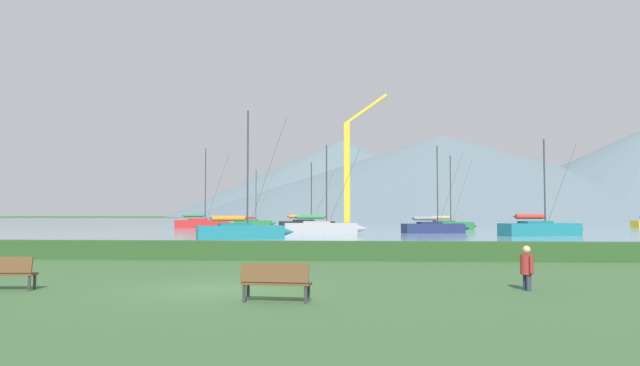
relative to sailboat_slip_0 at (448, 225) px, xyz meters
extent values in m
plane|color=#385B33|center=(-15.34, -62.76, -0.65)|extent=(1000.00, 1000.00, 0.00)
cube|color=slate|center=(-15.34, 74.24, -0.64)|extent=(320.00, 246.00, 0.00)
cube|color=#284C23|center=(-15.34, -51.76, -0.21)|extent=(80.00, 1.20, 0.87)
cube|color=#236B38|center=(-0.10, -0.03, -0.12)|extent=(7.07, 4.11, 1.05)
cone|color=#236B38|center=(3.56, 1.06, -0.12)|extent=(1.35, 1.18, 0.89)
cube|color=#206032|center=(-0.47, -0.14, 0.27)|extent=(2.84, 2.25, 0.67)
cylinder|color=#333338|center=(0.45, 0.13, 4.55)|extent=(0.13, 0.13, 9.24)
cylinder|color=#333338|center=(-0.99, -0.30, 0.98)|extent=(2.92, 0.97, 0.11)
cylinder|color=tan|center=(-0.99, -0.30, 0.98)|extent=(2.57, 1.13, 0.42)
cylinder|color=#333338|center=(1.96, 0.58, 4.32)|extent=(3.06, 0.94, 8.78)
cube|color=#19707A|center=(6.09, -19.74, -0.04)|extent=(8.09, 4.82, 1.20)
cone|color=#19707A|center=(10.25, -18.42, -0.04)|extent=(1.56, 1.37, 1.02)
cube|color=#16646E|center=(5.67, -19.87, 0.40)|extent=(3.26, 2.61, 0.76)
cylinder|color=#333338|center=(6.71, -19.54, 4.41)|extent=(0.15, 0.15, 8.80)
cylinder|color=#333338|center=(5.07, -20.06, 1.22)|extent=(3.32, 1.17, 0.13)
cylinder|color=red|center=(5.07, -20.06, 1.22)|extent=(2.93, 1.35, 0.48)
cylinder|color=#333338|center=(8.43, -19.00, 4.19)|extent=(3.48, 1.13, 8.37)
cube|color=red|center=(-35.19, 8.43, -0.05)|extent=(8.00, 4.84, 1.19)
cone|color=red|center=(-31.08, 9.79, -0.05)|extent=(1.55, 1.37, 1.01)
cube|color=#A52020|center=(-35.60, 8.29, 0.39)|extent=(3.24, 2.61, 0.76)
cylinder|color=#333338|center=(-34.57, 8.63, 5.63)|extent=(0.15, 0.15, 11.26)
cylinder|color=#333338|center=(-36.19, 8.10, 1.20)|extent=(3.27, 1.19, 0.13)
cylinder|color=#2D7542|center=(-36.19, 8.10, 1.20)|extent=(2.90, 1.36, 0.48)
cylinder|color=#333338|center=(-32.88, 9.19, 5.35)|extent=(3.43, 1.16, 10.70)
cube|color=black|center=(-18.52, 0.02, -0.08)|extent=(7.59, 4.14, 1.13)
cone|color=black|center=(-14.52, 1.02, -0.08)|extent=(1.43, 1.23, 0.96)
cube|color=black|center=(-18.92, -0.08, 0.34)|extent=(3.02, 2.32, 0.72)
cylinder|color=#333338|center=(-17.92, 0.17, 4.15)|extent=(0.14, 0.14, 8.36)
cylinder|color=#333338|center=(-19.49, -0.22, 1.11)|extent=(3.18, 0.90, 0.12)
cylinder|color=orange|center=(-19.49, -0.22, 1.11)|extent=(2.78, 1.11, 0.45)
cylinder|color=#333338|center=(-16.27, 0.58, 3.95)|extent=(3.33, 0.86, 7.95)
cube|color=navy|center=(-3.36, -12.62, -0.12)|extent=(6.99, 3.81, 1.04)
cone|color=navy|center=(0.32, -11.71, -0.12)|extent=(1.32, 1.13, 0.89)
cube|color=#1B2449|center=(-3.73, -12.71, 0.26)|extent=(2.78, 2.14, 0.66)
cylinder|color=#333338|center=(-2.80, -12.49, 4.48)|extent=(0.13, 0.13, 9.10)
cylinder|color=#333338|center=(-4.25, -12.85, 0.97)|extent=(2.93, 0.83, 0.11)
cylinder|color=gray|center=(-4.25, -12.85, 0.97)|extent=(2.57, 1.02, 0.42)
cylinder|color=#333338|center=(-1.29, -12.11, 4.25)|extent=(3.07, 0.79, 8.65)
cube|color=#236B38|center=(-29.81, 21.78, -0.16)|extent=(6.38, 2.78, 0.97)
cone|color=#236B38|center=(-26.29, 22.16, -0.16)|extent=(1.14, 0.94, 0.83)
cube|color=#206032|center=(-30.16, 21.74, 0.20)|extent=(2.45, 1.73, 0.62)
cylinder|color=#333338|center=(-29.28, 21.84, 4.47)|extent=(0.12, 0.12, 9.16)
cylinder|color=#333338|center=(-30.66, 21.69, 0.86)|extent=(2.78, 0.41, 0.11)
cylinder|color=red|center=(-30.66, 21.69, 0.86)|extent=(2.40, 0.64, 0.39)
cylinder|color=#333338|center=(-27.83, 22.00, 4.24)|extent=(2.93, 0.35, 8.71)
cube|color=#9E9EA3|center=(-15.45, -17.50, -0.06)|extent=(7.68, 3.51, 1.16)
cone|color=#9E9EA3|center=(-11.25, -16.94, -0.06)|extent=(1.39, 1.15, 0.99)
cube|color=gray|center=(-15.87, -17.56, 0.36)|extent=(2.97, 2.13, 0.74)
cylinder|color=#333338|center=(-14.82, -17.42, 4.33)|extent=(0.15, 0.15, 8.66)
cylinder|color=#333338|center=(-16.47, -17.64, 1.16)|extent=(3.32, 0.57, 0.13)
cylinder|color=#2D7542|center=(-16.47, -17.64, 1.16)|extent=(2.87, 0.84, 0.47)
cylinder|color=#333338|center=(-13.09, -17.18, 4.11)|extent=(3.50, 0.50, 8.24)
cube|color=#19707A|center=(-21.43, -29.36, -0.08)|extent=(7.57, 4.71, 1.12)
cone|color=#19707A|center=(-17.58, -27.99, -0.08)|extent=(1.48, 1.31, 0.96)
cube|color=#16646E|center=(-21.82, -29.49, 0.33)|extent=(3.08, 2.51, 0.72)
cylinder|color=#333338|center=(-20.85, -29.15, 5.15)|extent=(0.14, 0.14, 10.36)
cylinder|color=#333338|center=(-22.37, -29.69, 1.10)|extent=(3.08, 1.19, 0.12)
cylinder|color=orange|center=(-22.37, -29.69, 1.10)|extent=(2.73, 1.34, 0.45)
cylinder|color=#333338|center=(-19.26, -28.59, 4.89)|extent=(3.22, 1.17, 9.85)
cube|color=brown|center=(-13.17, -65.01, -0.20)|extent=(1.72, 0.63, 0.06)
cube|color=brown|center=(-13.19, -65.19, 0.08)|extent=(1.69, 0.31, 0.45)
cylinder|color=#333338|center=(-12.39, -64.92, -0.42)|extent=(0.08, 0.08, 0.45)
cylinder|color=#333338|center=(-13.91, -64.76, -0.42)|extent=(0.08, 0.08, 0.45)
cylinder|color=#333338|center=(-12.43, -65.25, -0.42)|extent=(0.08, 0.08, 0.45)
cylinder|color=#333338|center=(-13.95, -65.09, -0.42)|extent=(0.08, 0.08, 0.45)
cube|color=brown|center=(-21.15, -63.32, -0.20)|extent=(1.82, 0.60, 0.06)
cube|color=brown|center=(-21.13, -63.50, 0.08)|extent=(1.79, 0.28, 0.45)
cylinder|color=#333338|center=(-20.35, -63.08, -0.42)|extent=(0.08, 0.08, 0.45)
cylinder|color=#333338|center=(-20.33, -63.41, -0.42)|extent=(0.08, 0.08, 0.45)
cylinder|color=#2D3347|center=(-6.48, -62.43, -0.42)|extent=(0.14, 0.14, 0.45)
cylinder|color=#2D3347|center=(-6.52, -62.26, -0.42)|extent=(0.14, 0.14, 0.45)
cylinder|color=maroon|center=(-6.50, -62.35, 0.08)|extent=(0.36, 0.36, 0.55)
cylinder|color=maroon|center=(-6.44, -62.58, 0.11)|extent=(0.09, 0.09, 0.49)
cylinder|color=maroon|center=(-6.55, -62.11, 0.11)|extent=(0.09, 0.09, 0.49)
sphere|color=tan|center=(-6.50, -62.35, 0.49)|extent=(0.22, 0.22, 0.22)
cube|color=#333338|center=(-13.16, 0.66, -0.25)|extent=(2.00, 2.00, 0.80)
cube|color=gold|center=(-13.16, 0.66, 6.94)|extent=(0.80, 0.80, 13.58)
cube|color=gold|center=(-10.49, 0.66, 15.61)|extent=(5.55, 0.36, 4.05)
cone|color=slate|center=(-24.86, 321.07, 25.07)|extent=(229.89, 229.89, 51.44)
cone|color=slate|center=(36.05, 285.73, 24.15)|extent=(306.52, 306.52, 49.59)
camera|label=1|loc=(-11.07, -79.56, 1.50)|focal=33.68mm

